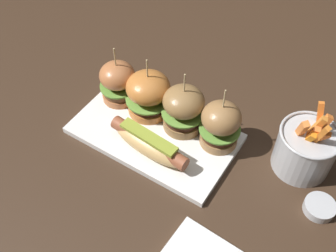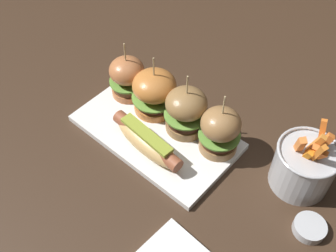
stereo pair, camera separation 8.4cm
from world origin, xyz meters
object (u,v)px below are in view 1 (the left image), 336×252
slider_center_left (148,94)px  slider_center_right (183,109)px  slider_far_left (118,82)px  fries_bucket (306,148)px  sauce_ramekin (320,207)px  platter_main (154,134)px  slider_far_right (220,124)px  hot_dog (149,143)px

slider_center_left → slider_center_right: bearing=0.5°
slider_far_left → fries_bucket: size_ratio=0.96×
slider_center_right → sauce_ramekin: bearing=-5.8°
slider_center_left → sauce_ramekin: slider_center_left is taller
platter_main → fries_bucket: size_ratio=2.32×
platter_main → slider_far_left: (-0.12, 0.04, 0.06)m
slider_center_left → slider_far_right: (0.17, 0.00, 0.00)m
slider_far_right → sauce_ramekin: 0.24m
slider_center_left → fries_bucket: bearing=8.3°
slider_center_left → slider_far_right: bearing=1.1°
platter_main → fries_bucket: 0.31m
hot_dog → sauce_ramekin: (0.34, 0.06, -0.03)m
slider_center_right → platter_main: bearing=-131.4°
platter_main → sauce_ramekin: sauce_ramekin is taller
platter_main → slider_center_left: bearing=134.0°
hot_dog → fries_bucket: fries_bucket is taller
slider_center_left → slider_center_right: 0.09m
platter_main → slider_far_left: size_ratio=2.43×
slider_center_right → sauce_ramekin: 0.33m
slider_center_right → slider_center_left: bearing=-179.5°
slider_far_right → fries_bucket: size_ratio=1.00×
slider_center_right → slider_far_left: bearing=-178.1°
platter_main → slider_far_right: slider_far_right is taller
hot_dog → slider_far_right: bearing=42.6°
slider_far_left → slider_center_left: bearing=3.5°
hot_dog → fries_bucket: (0.27, 0.15, 0.01)m
slider_far_right → fries_bucket: 0.17m
platter_main → hot_dog: (0.02, -0.05, 0.03)m
slider_center_left → slider_center_right: (0.09, 0.00, 0.00)m
slider_center_left → fries_bucket: (0.34, 0.05, -0.01)m
slider_center_right → hot_dog: bearing=-103.1°
slider_center_left → fries_bucket: slider_center_left is taller
slider_far_right → slider_center_left: bearing=-178.9°
platter_main → slider_center_right: size_ratio=2.33×
slider_center_right → slider_far_right: bearing=1.8°
slider_center_right → slider_far_right: size_ratio=1.00×
slider_far_left → slider_center_right: size_ratio=0.96×
slider_center_right → sauce_ramekin: size_ratio=2.50×
platter_main → slider_center_right: bearing=48.6°
platter_main → fries_bucket: fries_bucket is taller
slider_far_right → sauce_ramekin: size_ratio=2.51×
slider_center_left → hot_dog: bearing=-55.7°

